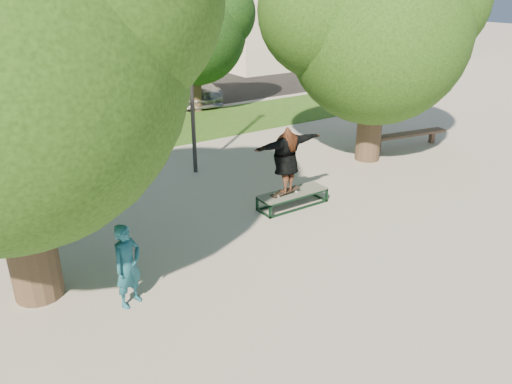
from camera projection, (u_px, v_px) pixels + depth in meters
ground at (265, 252)px, 10.33m from camera, size 120.00×120.00×0.00m
grass_strip at (138, 135)px, 18.10m from camera, size 30.00×4.00×0.02m
asphalt_strip at (63, 104)px, 22.55m from camera, size 40.00×8.00×0.01m
tree_right at (375, 22)px, 14.12m from camera, size 6.24×5.33×6.51m
bg_tree_mid at (43, 16)px, 17.43m from camera, size 5.76×4.92×6.24m
bg_tree_right at (192, 26)px, 20.07m from camera, size 5.04×4.31×5.43m
lamppost at (190, 62)px, 13.43m from camera, size 0.25×0.15×6.11m
grind_box at (293, 199)px, 12.37m from camera, size 1.80×0.60×0.38m
skater_rig at (286, 160)px, 11.83m from camera, size 2.02×0.67×1.69m
bystander at (128, 266)px, 8.41m from camera, size 0.65×0.55×1.51m
bench at (406, 135)px, 16.70m from camera, size 3.10×0.96×0.47m
car_grey at (108, 95)px, 21.50m from camera, size 2.17×4.62×1.28m
car_silver_b at (187, 85)px, 23.10m from camera, size 2.69×5.16×1.43m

